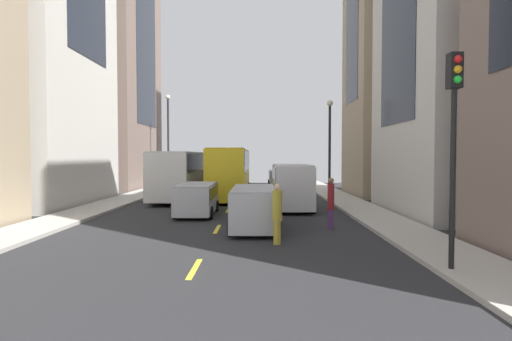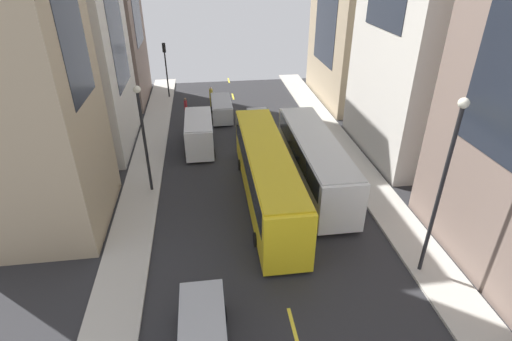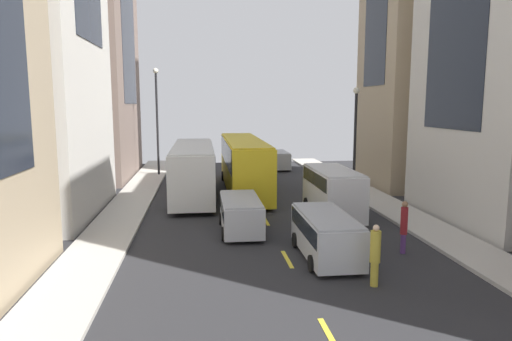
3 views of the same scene
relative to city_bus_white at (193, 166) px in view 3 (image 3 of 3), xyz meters
The scene contains 21 objects.
ground_plane 5.73m from the city_bus_white, 44.66° to the right, with size 41.51×41.51×0.00m, color #28282B.
sidewalk_west 5.65m from the city_bus_white, 134.72° to the right, with size 2.42×44.00×0.15m, color #B2ADA3.
sidewalk_east 12.12m from the city_bus_white, 18.35° to the right, with size 2.42×44.00×0.15m, color #B2ADA3.
lane_stripe_1 19.26m from the city_bus_white, 78.51° to the right, with size 0.16×2.00×0.01m, color yellow.
lane_stripe_2 13.48m from the city_bus_white, 73.37° to the right, with size 0.16×2.00×0.01m, color yellow.
lane_stripe_3 8.02m from the city_bus_white, 60.60° to the right, with size 0.16×2.00×0.01m, color yellow.
lane_stripe_4 4.38m from the city_bus_white, 11.39° to the right, with size 0.16×2.00×0.01m, color yellow.
lane_stripe_5 6.78m from the city_bus_white, 53.91° to the left, with size 0.16×2.00×0.01m, color yellow.
lane_stripe_6 12.03m from the city_bus_white, 71.24° to the left, with size 0.16×2.00×0.01m, color yellow.
lane_stripe_7 17.76m from the city_bus_white, 77.52° to the left, with size 0.16×2.00×0.01m, color yellow.
building_west_2 16.83m from the city_bus_white, 132.01° to the left, with size 6.44×11.67×26.67m.
city_bus_white is the anchor object (origin of this frame).
streetcar_yellow 3.79m from the city_bus_white, 25.03° to the left, with size 2.70×13.56×3.59m.
delivery_van_white 9.84m from the city_bus_white, 40.60° to the right, with size 2.25×5.35×2.58m.
car_silver_0 13.97m from the city_bus_white, 57.33° to the left, with size 1.96×4.18×1.63m.
car_silver_1 9.04m from the city_bus_white, 74.81° to the right, with size 1.94×4.33×1.62m.
car_silver_2 13.84m from the city_bus_white, 67.21° to the right, with size 1.99×4.68×1.75m.
pedestrian_crossing_mid 15.28m from the city_bus_white, 55.69° to the right, with size 0.28×0.28×2.15m.
pedestrian_waiting_curb 16.89m from the city_bus_white, 68.45° to the right, with size 0.35×0.35×2.10m.
streetlamp_near 9.89m from the city_bus_white, 108.94° to the left, with size 0.44×0.44×8.70m.
streetlamp_far 10.93m from the city_bus_white, ahead, with size 0.44×0.44×6.92m.
Camera 3 is at (-3.23, -25.81, 6.01)m, focal length 32.03 mm.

